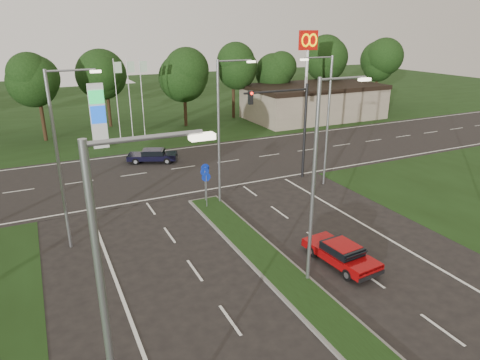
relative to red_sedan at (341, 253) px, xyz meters
name	(u,v)px	position (x,y,z in m)	size (l,w,h in m)	color
verge_far	(106,107)	(-3.05, 48.47, -0.58)	(160.00, 50.00, 0.02)	black
cross_road	(171,169)	(-3.05, 17.47, -0.58)	(160.00, 12.00, 0.02)	black
median_kerb	(319,309)	(-3.05, -2.53, -0.52)	(2.00, 26.00, 0.12)	slate
commercial_building	(314,102)	(18.95, 29.47, 1.42)	(16.00, 9.00, 4.00)	gray
streetlight_median_near	(318,174)	(-2.05, -0.53, 4.50)	(2.53, 0.22, 9.00)	gray
streetlight_median_far	(222,126)	(-2.05, 9.47, 4.50)	(2.53, 0.22, 9.00)	gray
streetlight_left_near	(116,324)	(-11.35, -6.53, 4.50)	(2.53, 0.22, 9.00)	gray
streetlight_left_far	(61,152)	(-11.35, 7.47, 4.50)	(2.53, 0.22, 9.00)	gray
streetlight_right_far	(326,115)	(5.75, 9.47, 4.50)	(2.53, 0.22, 9.00)	gray
traffic_signal	(290,118)	(4.14, 11.47, 4.07)	(5.10, 0.42, 7.00)	black
median_signs	(205,178)	(-3.05, 9.87, 1.13)	(1.16, 1.76, 2.38)	gray
gas_pylon	(100,114)	(-6.84, 26.52, 2.62)	(5.80, 1.26, 8.00)	silver
mcdonalds_sign	(308,54)	(14.95, 25.44, 7.41)	(2.20, 0.47, 10.40)	silver
treeline_far	(124,66)	(-2.95, 33.40, 6.25)	(6.00, 6.00, 9.90)	black
red_sedan	(341,253)	(0.00, 0.00, 0.00)	(1.94, 4.05, 1.08)	#970809
navy_sedan	(153,155)	(-3.85, 20.05, 0.01)	(4.34, 3.09, 1.10)	black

